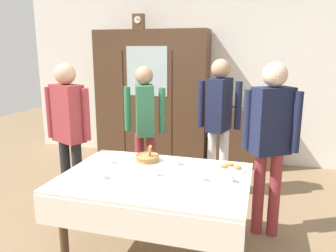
{
  "coord_description": "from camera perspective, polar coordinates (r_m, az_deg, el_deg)",
  "views": [
    {
      "loc": [
        0.86,
        -2.76,
        1.81
      ],
      "look_at": [
        0.0,
        0.2,
        1.09
      ],
      "focal_mm": 35.69,
      "sensor_mm": 36.0,
      "label": 1
    }
  ],
  "objects": [
    {
      "name": "ground_plane",
      "position": [
        3.41,
        -0.99,
        -18.99
      ],
      "size": [
        12.0,
        12.0,
        0.0
      ],
      "primitive_type": "plane",
      "color": "#846B4C",
      "rests_on": "ground"
    },
    {
      "name": "back_wall",
      "position": [
        5.49,
        7.22,
        8.18
      ],
      "size": [
        6.4,
        0.1,
        2.7
      ],
      "primitive_type": "cube",
      "color": "silver",
      "rests_on": "ground"
    },
    {
      "name": "dining_table",
      "position": [
        2.91,
        -2.44,
        -10.48
      ],
      "size": [
        1.59,
        1.13,
        0.74
      ],
      "color": "#4C3321",
      "rests_on": "ground"
    },
    {
      "name": "wall_cabinet",
      "position": [
        5.46,
        -2.78,
        5.07
      ],
      "size": [
        1.82,
        0.46,
        2.1
      ],
      "color": "#4C3321",
      "rests_on": "ground"
    },
    {
      "name": "mantel_clock",
      "position": [
        5.49,
        -5.03,
        17.31
      ],
      "size": [
        0.18,
        0.11,
        0.24
      ],
      "color": "brown",
      "rests_on": "wall_cabinet"
    },
    {
      "name": "bookshelf_low",
      "position": [
        5.34,
        13.21,
        -1.93
      ],
      "size": [
        0.93,
        0.35,
        0.92
      ],
      "color": "#4C3321",
      "rests_on": "ground"
    },
    {
      "name": "book_stack",
      "position": [
        5.24,
        13.48,
        3.21
      ],
      "size": [
        0.17,
        0.2,
        0.05
      ],
      "color": "#664C7A",
      "rests_on": "bookshelf_low"
    },
    {
      "name": "tea_cup_center",
      "position": [
        3.23,
        -9.93,
        -5.87
      ],
      "size": [
        0.13,
        0.13,
        0.06
      ],
      "color": "white",
      "rests_on": "dining_table"
    },
    {
      "name": "tea_cup_near_right",
      "position": [
        2.88,
        -2.26,
        -8.04
      ],
      "size": [
        0.13,
        0.13,
        0.06
      ],
      "color": "white",
      "rests_on": "dining_table"
    },
    {
      "name": "tea_cup_front_edge",
      "position": [
        2.8,
        10.43,
        -8.88
      ],
      "size": [
        0.13,
        0.13,
        0.06
      ],
      "color": "silver",
      "rests_on": "dining_table"
    },
    {
      "name": "tea_cup_back_edge",
      "position": [
        3.15,
        1.46,
        -6.17
      ],
      "size": [
        0.13,
        0.13,
        0.06
      ],
      "color": "silver",
      "rests_on": "dining_table"
    },
    {
      "name": "tea_cup_mid_left",
      "position": [
        2.79,
        5.62,
        -8.8
      ],
      "size": [
        0.13,
        0.13,
        0.06
      ],
      "color": "white",
      "rests_on": "dining_table"
    },
    {
      "name": "tea_cup_near_left",
      "position": [
        2.87,
        -11.32,
        -8.36
      ],
      "size": [
        0.13,
        0.13,
        0.06
      ],
      "color": "silver",
      "rests_on": "dining_table"
    },
    {
      "name": "bread_basket",
      "position": [
        3.26,
        -3.56,
        -5.39
      ],
      "size": [
        0.24,
        0.24,
        0.16
      ],
      "color": "#9E7542",
      "rests_on": "dining_table"
    },
    {
      "name": "pastry_plate",
      "position": [
        3.09,
        10.63,
        -7.05
      ],
      "size": [
        0.28,
        0.28,
        0.05
      ],
      "color": "white",
      "rests_on": "dining_table"
    },
    {
      "name": "spoon_mid_left",
      "position": [
        2.69,
        1.44,
        -10.14
      ],
      "size": [
        0.12,
        0.02,
        0.01
      ],
      "color": "silver",
      "rests_on": "dining_table"
    },
    {
      "name": "spoon_mid_right",
      "position": [
        2.47,
        8.63,
        -12.53
      ],
      "size": [
        0.12,
        0.02,
        0.01
      ],
      "color": "silver",
      "rests_on": "dining_table"
    },
    {
      "name": "spoon_near_left",
      "position": [
        2.64,
        -7.14,
        -10.74
      ],
      "size": [
        0.12,
        0.02,
        0.01
      ],
      "color": "silver",
      "rests_on": "dining_table"
    },
    {
      "name": "person_beside_shelf",
      "position": [
        3.27,
        17.15,
        -1.17
      ],
      "size": [
        0.52,
        0.37,
        1.7
      ],
      "color": "#933338",
      "rests_on": "ground"
    },
    {
      "name": "person_behind_table_left",
      "position": [
        4.02,
        -4.0,
        1.12
      ],
      "size": [
        0.52,
        0.41,
        1.61
      ],
      "color": "#933338",
      "rests_on": "ground"
    },
    {
      "name": "person_behind_table_right",
      "position": [
        4.07,
        8.73,
        1.97
      ],
      "size": [
        0.52,
        0.4,
        1.7
      ],
      "color": "silver",
      "rests_on": "ground"
    },
    {
      "name": "person_near_right_end",
      "position": [
        3.76,
        -16.64,
        0.31
      ],
      "size": [
        0.52,
        0.33,
        1.66
      ],
      "color": "#232328",
      "rests_on": "ground"
    }
  ]
}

